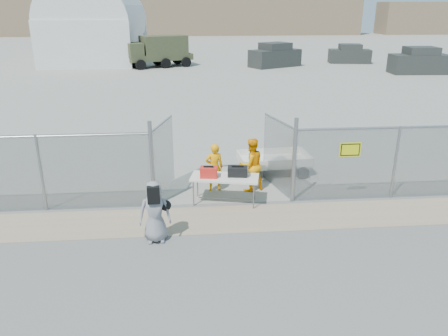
{
  "coord_description": "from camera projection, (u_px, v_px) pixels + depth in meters",
  "views": [
    {
      "loc": [
        -0.98,
        -9.46,
        5.4
      ],
      "look_at": [
        0.0,
        2.0,
        1.1
      ],
      "focal_mm": 35.0,
      "sensor_mm": 36.0,
      "label": 1
    }
  ],
  "objects": [
    {
      "name": "parked_vehicle_far",
      "position": [
        420.0,
        61.0,
        36.32
      ],
      "size": [
        4.81,
        2.38,
        2.12
      ],
      "primitive_type": null,
      "rotation": [
        0.0,
        0.0,
        -0.06
      ],
      "color": "#2D2F2D",
      "rests_on": "ground"
    },
    {
      "name": "security_worker_right",
      "position": [
        251.0,
        165.0,
        13.29
      ],
      "size": [
        0.99,
        0.88,
        1.68
      ],
      "primitive_type": "imported",
      "rotation": [
        0.0,
        0.0,
        3.5
      ],
      "color": "#FF9D02",
      "rests_on": "ground"
    },
    {
      "name": "military_truck",
      "position": [
        159.0,
        52.0,
        40.09
      ],
      "size": [
        6.25,
        4.21,
        2.8
      ],
      "primitive_type": null,
      "rotation": [
        0.0,
        0.0,
        0.39
      ],
      "color": "#3D4128",
      "rests_on": "ground"
    },
    {
      "name": "parked_vehicle_mid",
      "position": [
        350.0,
        54.0,
        43.04
      ],
      "size": [
        4.18,
        2.4,
        1.79
      ],
      "primitive_type": null,
      "rotation": [
        0.0,
        0.0,
        -0.16
      ],
      "color": "#2D2F2D",
      "rests_on": "ground"
    },
    {
      "name": "quonset_hangar",
      "position": [
        99.0,
        19.0,
        45.92
      ],
      "size": [
        9.0,
        18.0,
        8.0
      ],
      "primitive_type": null,
      "color": "silver",
      "rests_on": "ground"
    },
    {
      "name": "folding_table",
      "position": [
        225.0,
        190.0,
        12.57
      ],
      "size": [
        2.05,
        1.18,
        0.82
      ],
      "primitive_type": null,
      "rotation": [
        0.0,
        0.0,
        -0.21
      ],
      "color": "silver",
      "rests_on": "ground"
    },
    {
      "name": "black_duffel",
      "position": [
        238.0,
        171.0,
        12.44
      ],
      "size": [
        0.6,
        0.4,
        0.27
      ],
      "primitive_type": "cube",
      "rotation": [
        0.0,
        0.0,
        -0.13
      ],
      "color": "black",
      "rests_on": "folding_table"
    },
    {
      "name": "chain_link_fence",
      "position": [
        224.0,
        168.0,
        12.27
      ],
      "size": [
        40.0,
        0.2,
        2.2
      ],
      "primitive_type": null,
      "color": "gray",
      "rests_on": "ground"
    },
    {
      "name": "visitor",
      "position": [
        155.0,
        212.0,
        10.41
      ],
      "size": [
        0.78,
        0.53,
        1.55
      ],
      "primitive_type": "imported",
      "rotation": [
        0.0,
        0.0,
        0.05
      ],
      "color": "gray",
      "rests_on": "ground"
    },
    {
      "name": "security_worker_left",
      "position": [
        214.0,
        168.0,
        13.29
      ],
      "size": [
        0.59,
        0.42,
        1.52
      ],
      "primitive_type": "imported",
      "rotation": [
        0.0,
        0.0,
        3.25
      ],
      "color": "#FF9D02",
      "rests_on": "ground"
    },
    {
      "name": "ground",
      "position": [
        231.0,
        238.0,
        10.79
      ],
      "size": [
        160.0,
        160.0,
        0.0
      ],
      "primitive_type": "plane",
      "color": "#525252"
    },
    {
      "name": "utility_trailer",
      "position": [
        274.0,
        163.0,
        14.82
      ],
      "size": [
        3.13,
        1.77,
        0.74
      ],
      "primitive_type": null,
      "rotation": [
        0.0,
        0.0,
        0.07
      ],
      "color": "silver",
      "rests_on": "ground"
    },
    {
      "name": "orange_bag",
      "position": [
        209.0,
        172.0,
        12.35
      ],
      "size": [
        0.51,
        0.37,
        0.29
      ],
      "primitive_type": "cube",
      "rotation": [
        0.0,
        0.0,
        -0.13
      ],
      "color": "red",
      "rests_on": "folding_table"
    },
    {
      "name": "distant_hills",
      "position": [
        216.0,
        10.0,
        82.41
      ],
      "size": [
        140.0,
        6.0,
        9.0
      ],
      "primitive_type": null,
      "color": "#7F684F",
      "rests_on": "ground"
    },
    {
      "name": "dirt_strip",
      "position": [
        227.0,
        219.0,
        11.72
      ],
      "size": [
        44.0,
        1.6,
        0.01
      ],
      "primitive_type": "cube",
      "color": "gray",
      "rests_on": "ground"
    },
    {
      "name": "parked_vehicle_near",
      "position": [
        275.0,
        55.0,
        40.32
      ],
      "size": [
        5.15,
        4.09,
        2.13
      ],
      "primitive_type": null,
      "rotation": [
        0.0,
        0.0,
        0.49
      ],
      "color": "#2D2F2D",
      "rests_on": "ground"
    },
    {
      "name": "tarmac_inside",
      "position": [
        194.0,
        55.0,
        49.99
      ],
      "size": [
        160.0,
        80.0,
        0.01
      ],
      "primitive_type": "cube",
      "color": "gray",
      "rests_on": "ground"
    }
  ]
}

